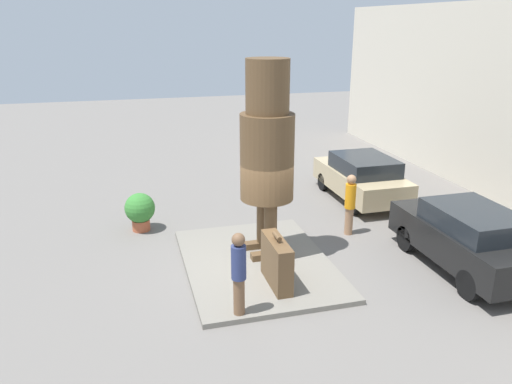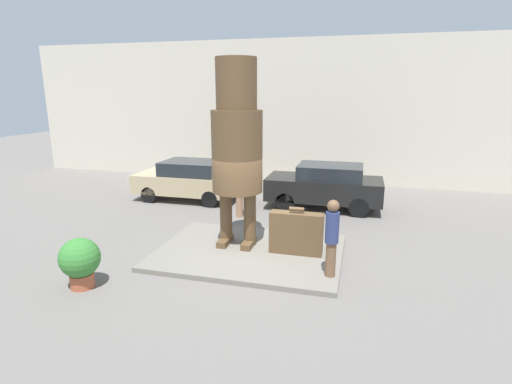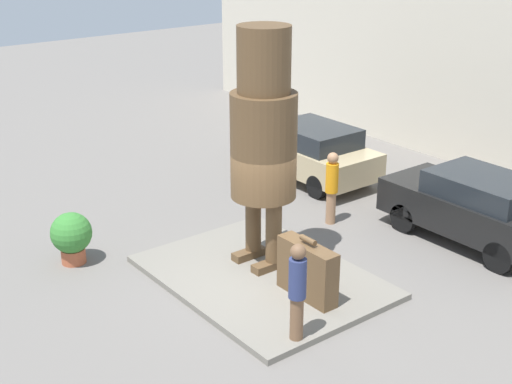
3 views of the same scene
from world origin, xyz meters
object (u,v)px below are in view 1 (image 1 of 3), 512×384
(giant_suitcase, at_px, (277,262))
(worker_hivis, at_px, (350,202))
(parked_car_black, at_px, (467,237))
(planter_pot, at_px, (140,210))
(tourist, at_px, (239,271))
(parked_car_tan, at_px, (362,177))
(statue_figure, at_px, (267,145))

(giant_suitcase, bearing_deg, worker_hivis, 129.70)
(giant_suitcase, bearing_deg, parked_car_black, 86.55)
(parked_car_black, xyz_separation_m, planter_pot, (-4.56, -7.55, -0.23))
(tourist, xyz_separation_m, planter_pot, (-5.24, -1.71, -0.47))
(parked_car_tan, bearing_deg, parked_car_black, -178.39)
(giant_suitcase, height_order, parked_car_black, parked_car_black)
(tourist, height_order, parked_car_tan, tourist)
(statue_figure, distance_m, tourist, 3.48)
(tourist, height_order, planter_pot, tourist)
(tourist, relative_size, parked_car_tan, 0.44)
(statue_figure, relative_size, tourist, 2.74)
(giant_suitcase, distance_m, planter_pot, 5.12)
(statue_figure, relative_size, worker_hivis, 2.75)
(parked_car_tan, xyz_separation_m, planter_pot, (0.76, -7.40, -0.18))
(tourist, distance_m, parked_car_black, 5.89)
(tourist, bearing_deg, planter_pot, -161.94)
(planter_pot, bearing_deg, parked_car_black, 58.86)
(giant_suitcase, height_order, planter_pot, giant_suitcase)
(statue_figure, height_order, tourist, statue_figure)
(worker_hivis, bearing_deg, statue_figure, -73.55)
(statue_figure, relative_size, planter_pot, 4.33)
(tourist, bearing_deg, giant_suitcase, 131.33)
(parked_car_black, height_order, worker_hivis, worker_hivis)
(giant_suitcase, distance_m, parked_car_tan, 6.82)
(parked_car_tan, xyz_separation_m, worker_hivis, (2.60, -1.66, 0.16))
(statue_figure, xyz_separation_m, tourist, (2.61, -1.34, -1.88))
(parked_car_tan, height_order, worker_hivis, worker_hivis)
(parked_car_tan, bearing_deg, giant_suitcase, 137.62)
(giant_suitcase, height_order, worker_hivis, worker_hivis)
(giant_suitcase, relative_size, tourist, 0.76)
(statue_figure, relative_size, giant_suitcase, 3.59)
(statue_figure, relative_size, parked_car_tan, 1.21)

